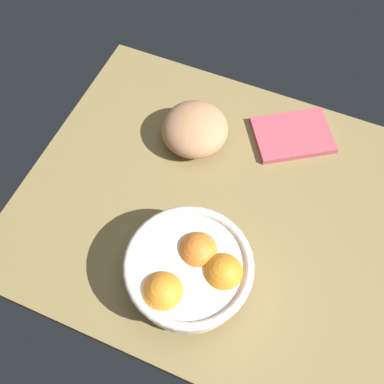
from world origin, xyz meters
The scene contains 4 objects.
ground_plane centered at (0.00, 0.00, -1.50)cm, with size 81.68×63.23×3.00cm, color olive.
fruit_bowl centered at (-1.75, -16.33, 5.76)cm, with size 21.54×21.54×10.18cm.
bread_loaf centered at (-12.97, 12.39, 3.96)cm, with size 13.78×13.67×7.93cm, color tan.
napkin_folded centered at (5.73, 21.35, 0.66)cm, with size 15.92×11.43×1.33cm, color #B74B58.
Camera 1 is at (8.61, -39.91, 78.47)cm, focal length 42.59 mm.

